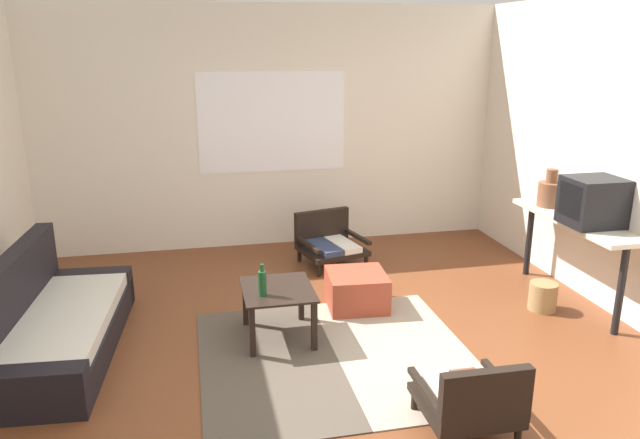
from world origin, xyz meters
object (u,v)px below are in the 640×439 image
object	(u,v)px
armchair_by_window	(329,241)
glass_bottle	(262,283)
crt_television	(593,202)
coffee_table	(278,298)
console_shelf	(574,228)
wicker_basket	(543,296)
armchair_striped_foreground	(471,400)
ottoman_orange	(357,290)
clay_vase	(550,192)
couch	(51,326)

from	to	relation	value
armchair_by_window	glass_bottle	bearing A→B (deg)	-118.19
crt_television	glass_bottle	xyz separation A→B (m)	(-2.81, -0.06, -0.47)
coffee_table	armchair_by_window	distance (m)	1.78
console_shelf	wicker_basket	world-z (taller)	console_shelf
coffee_table	crt_television	world-z (taller)	crt_television
armchair_striped_foreground	crt_television	bearing A→B (deg)	39.58
ottoman_orange	clay_vase	distance (m)	2.07
clay_vase	armchair_by_window	bearing A→B (deg)	151.65
crt_television	wicker_basket	bearing A→B (deg)	165.93
ottoman_orange	console_shelf	size ratio (longest dim) A/B	0.35
ottoman_orange	couch	bearing A→B (deg)	-172.65
crt_television	wicker_basket	world-z (taller)	crt_television
clay_vase	glass_bottle	xyz separation A→B (m)	(-2.82, -0.69, -0.39)
couch	clay_vase	world-z (taller)	clay_vase
ottoman_orange	clay_vase	bearing A→B (deg)	4.29
coffee_table	armchair_striped_foreground	world-z (taller)	armchair_striped_foreground
ottoman_orange	crt_television	xyz separation A→B (m)	(1.91, -0.48, 0.83)
console_shelf	wicker_basket	xyz separation A→B (m)	(-0.32, -0.13, -0.57)
clay_vase	crt_television	bearing A→B (deg)	-90.29
armchair_by_window	console_shelf	size ratio (longest dim) A/B	0.51
armchair_by_window	armchair_striped_foreground	world-z (taller)	armchair_by_window
couch	wicker_basket	bearing A→B (deg)	-1.11
couch	clay_vase	bearing A→B (deg)	6.02
coffee_table	console_shelf	bearing A→B (deg)	3.49
armchair_by_window	console_shelf	world-z (taller)	console_shelf
armchair_striped_foreground	ottoman_orange	xyz separation A→B (m)	(-0.17, 1.92, -0.08)
console_shelf	glass_bottle	distance (m)	2.83
armchair_striped_foreground	clay_vase	world-z (taller)	clay_vase
armchair_by_window	ottoman_orange	xyz separation A→B (m)	(-0.02, -1.17, -0.08)
couch	armchair_by_window	xyz separation A→B (m)	(2.50, 1.49, 0.01)
armchair_by_window	crt_television	bearing A→B (deg)	-40.99
coffee_table	clay_vase	size ratio (longest dim) A/B	1.76
coffee_table	armchair_by_window	bearing A→B (deg)	63.84
armchair_by_window	clay_vase	world-z (taller)	clay_vase
glass_bottle	coffee_table	bearing A→B (deg)	40.40
armchair_by_window	coffee_table	bearing A→B (deg)	-116.16
armchair_by_window	ottoman_orange	distance (m)	1.17
armchair_striped_foreground	ottoman_orange	size ratio (longest dim) A/B	1.11
console_shelf	clay_vase	xyz separation A→B (m)	(0.00, 0.41, 0.23)
wicker_basket	armchair_striped_foreground	bearing A→B (deg)	-133.17
coffee_table	armchair_striped_foreground	bearing A→B (deg)	-57.81
armchair_striped_foreground	glass_bottle	size ratio (longest dim) A/B	2.22
crt_television	wicker_basket	distance (m)	0.93
clay_vase	ottoman_orange	bearing A→B (deg)	-175.71
armchair_striped_foreground	clay_vase	bearing A→B (deg)	49.76
coffee_table	wicker_basket	size ratio (longest dim) A/B	2.51
armchair_striped_foreground	glass_bottle	xyz separation A→B (m)	(-1.07, 1.38, 0.29)
ottoman_orange	console_shelf	xyz separation A→B (m)	(1.92, -0.27, 0.53)
couch	armchair_striped_foreground	bearing A→B (deg)	-31.09
crt_television	clay_vase	world-z (taller)	crt_television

